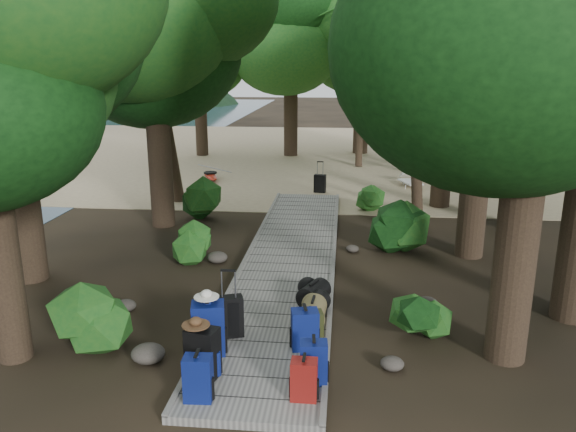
# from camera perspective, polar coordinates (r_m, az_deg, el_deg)

# --- Properties ---
(ground) EXTENTS (120.00, 120.00, 0.00)m
(ground) POSITION_cam_1_polar(r_m,az_deg,el_deg) (11.64, -0.23, -6.25)
(ground) COLOR #322619
(ground) RESTS_ON ground
(sand_beach) EXTENTS (40.00, 22.00, 0.02)m
(sand_beach) POSITION_cam_1_polar(r_m,az_deg,el_deg) (27.12, 3.32, 6.30)
(sand_beach) COLOR tan
(sand_beach) RESTS_ON ground
(boardwalk) EXTENTS (2.00, 12.00, 0.12)m
(boardwalk) POSITION_cam_1_polar(r_m,az_deg,el_deg) (12.55, 0.25, -4.32)
(boardwalk) COLOR gray
(boardwalk) RESTS_ON ground
(backpack_left_a) EXTENTS (0.37, 0.27, 0.67)m
(backpack_left_a) POSITION_cam_1_polar(r_m,az_deg,el_deg) (7.47, -9.13, -15.75)
(backpack_left_a) COLOR navy
(backpack_left_a) RESTS_ON boardwalk
(backpack_left_b) EXTENTS (0.49, 0.40, 0.78)m
(backpack_left_b) POSITION_cam_1_polar(r_m,az_deg,el_deg) (7.93, -8.66, -13.29)
(backpack_left_b) COLOR black
(backpack_left_b) RESTS_ON boardwalk
(backpack_left_c) EXTENTS (0.54, 0.43, 0.88)m
(backpack_left_c) POSITION_cam_1_polar(r_m,az_deg,el_deg) (8.46, -8.09, -10.97)
(backpack_left_c) COLOR navy
(backpack_left_c) RESTS_ON boardwalk
(backpack_right_a) EXTENTS (0.34, 0.24, 0.60)m
(backpack_right_a) POSITION_cam_1_polar(r_m,az_deg,el_deg) (7.42, 1.64, -16.08)
(backpack_right_a) COLOR maroon
(backpack_right_a) RESTS_ON boardwalk
(backpack_right_b) EXTENTS (0.39, 0.29, 0.66)m
(backpack_right_b) POSITION_cam_1_polar(r_m,az_deg,el_deg) (7.74, 2.62, -14.42)
(backpack_right_b) COLOR navy
(backpack_right_b) RESTS_ON boardwalk
(backpack_right_c) EXTENTS (0.45, 0.36, 0.68)m
(backpack_right_c) POSITION_cam_1_polar(r_m,az_deg,el_deg) (8.56, 1.72, -11.23)
(backpack_right_c) COLOR navy
(backpack_right_c) RESTS_ON boardwalk
(backpack_right_d) EXTENTS (0.40, 0.33, 0.54)m
(backpack_right_d) POSITION_cam_1_polar(r_m,az_deg,el_deg) (8.79, 2.38, -11.00)
(backpack_right_d) COLOR #353614
(backpack_right_d) RESTS_ON boardwalk
(duffel_right_khaki) EXTENTS (0.44, 0.63, 0.40)m
(duffel_right_khaki) POSITION_cam_1_polar(r_m,az_deg,el_deg) (9.38, 2.56, -9.70)
(duffel_right_khaki) COLOR olive
(duffel_right_khaki) RESTS_ON boardwalk
(duffel_right_black) EXTENTS (0.61, 0.73, 0.40)m
(duffel_right_black) POSITION_cam_1_polar(r_m,az_deg,el_deg) (10.07, 2.63, -7.88)
(duffel_right_black) COLOR black
(duffel_right_black) RESTS_ON boardwalk
(suitcase_on_boardwalk) EXTENTS (0.48, 0.36, 0.66)m
(suitcase_on_boardwalk) POSITION_cam_1_polar(r_m,az_deg,el_deg) (8.96, -5.97, -10.11)
(suitcase_on_boardwalk) COLOR black
(suitcase_on_boardwalk) RESTS_ON boardwalk
(lone_suitcase_on_sand) EXTENTS (0.42, 0.29, 0.61)m
(lone_suitcase_on_sand) POSITION_cam_1_polar(r_m,az_deg,el_deg) (18.99, 3.26, 3.32)
(lone_suitcase_on_sand) COLOR black
(lone_suitcase_on_sand) RESTS_ON sand_beach
(hat_brown) EXTENTS (0.38, 0.38, 0.11)m
(hat_brown) POSITION_cam_1_polar(r_m,az_deg,el_deg) (7.69, -9.36, -10.51)
(hat_brown) COLOR #51351E
(hat_brown) RESTS_ON backpack_left_b
(hat_white) EXTENTS (0.37, 0.37, 0.12)m
(hat_white) POSITION_cam_1_polar(r_m,az_deg,el_deg) (8.28, -8.30, -7.77)
(hat_white) COLOR silver
(hat_white) RESTS_ON backpack_left_c
(kayak) EXTENTS (2.10, 3.57, 0.35)m
(kayak) POSITION_cam_1_polar(r_m,az_deg,el_deg) (21.35, -7.90, 4.21)
(kayak) COLOR #A61D0E
(kayak) RESTS_ON sand_beach
(sun_lounger) EXTENTS (1.04, 1.73, 0.53)m
(sun_lounger) POSITION_cam_1_polar(r_m,az_deg,el_deg) (20.35, 12.34, 3.70)
(sun_lounger) COLOR silver
(sun_lounger) RESTS_ON sand_beach
(tree_right_a) EXTENTS (5.09, 5.09, 8.48)m
(tree_right_a) POSITION_cam_1_polar(r_m,az_deg,el_deg) (8.24, 23.96, 13.72)
(tree_right_a) COLOR black
(tree_right_a) RESTS_ON ground
(tree_right_c) EXTENTS (5.13, 5.13, 8.88)m
(tree_right_c) POSITION_cam_1_polar(r_m,az_deg,el_deg) (12.87, 19.51, 15.22)
(tree_right_c) COLOR black
(tree_right_c) RESTS_ON ground
(tree_right_d) EXTENTS (5.52, 5.52, 10.11)m
(tree_right_d) POSITION_cam_1_polar(r_m,az_deg,el_deg) (15.54, 24.24, 16.93)
(tree_right_d) COLOR black
(tree_right_d) RESTS_ON ground
(tree_right_e) EXTENTS (4.74, 4.74, 8.52)m
(tree_right_e) POSITION_cam_1_polar(r_m,az_deg,el_deg) (17.32, 16.11, 14.73)
(tree_right_e) COLOR black
(tree_right_e) RESTS_ON ground
(tree_right_f) EXTENTS (4.96, 4.96, 8.86)m
(tree_right_f) POSITION_cam_1_polar(r_m,az_deg,el_deg) (21.03, 21.02, 14.80)
(tree_right_f) COLOR black
(tree_right_f) RESTS_ON ground
(tree_left_b) EXTENTS (4.99, 4.99, 8.99)m
(tree_left_b) POSITION_cam_1_polar(r_m,az_deg,el_deg) (11.95, -26.92, 14.77)
(tree_left_b) COLOR black
(tree_left_b) RESTS_ON ground
(tree_left_c) EXTENTS (5.08, 5.08, 8.83)m
(tree_left_c) POSITION_cam_1_polar(r_m,az_deg,el_deg) (15.02, -13.49, 15.47)
(tree_left_c) COLOR black
(tree_left_c) RESTS_ON ground
(tree_back_a) EXTENTS (5.30, 5.30, 9.17)m
(tree_back_a) POSITION_cam_1_polar(r_m,az_deg,el_deg) (26.32, 0.29, 16.06)
(tree_back_a) COLOR black
(tree_back_a) RESTS_ON ground
(tree_back_b) EXTENTS (5.69, 5.69, 10.17)m
(tree_back_b) POSITION_cam_1_polar(r_m,az_deg,el_deg) (27.27, 7.70, 16.95)
(tree_back_b) COLOR black
(tree_back_b) RESTS_ON ground
(tree_back_c) EXTENTS (5.23, 5.23, 9.42)m
(tree_back_c) POSITION_cam_1_polar(r_m,az_deg,el_deg) (25.85, 14.79, 15.85)
(tree_back_c) COLOR black
(tree_back_c) RESTS_ON ground
(tree_back_d) EXTENTS (4.82, 4.82, 8.03)m
(tree_back_d) POSITION_cam_1_polar(r_m,az_deg,el_deg) (26.70, -9.03, 14.64)
(tree_back_d) COLOR black
(tree_back_d) RESTS_ON ground
(palm_right_a) EXTENTS (4.35, 4.35, 7.41)m
(palm_right_a) POSITION_cam_1_polar(r_m,az_deg,el_deg) (16.37, 14.14, 12.90)
(palm_right_a) COLOR #174413
(palm_right_a) RESTS_ON ground
(palm_right_b) EXTENTS (4.95, 4.95, 9.57)m
(palm_right_b) POSITION_cam_1_polar(r_m,az_deg,el_deg) (21.73, 16.09, 16.14)
(palm_right_b) COLOR #174413
(palm_right_b) RESTS_ON ground
(palm_right_c) EXTENTS (4.04, 4.04, 6.43)m
(palm_right_c) POSITION_cam_1_polar(r_m,az_deg,el_deg) (23.81, 7.98, 12.67)
(palm_right_c) COLOR #174413
(palm_right_c) RESTS_ON ground
(palm_left_a) EXTENTS (4.88, 4.88, 7.76)m
(palm_left_a) POSITION_cam_1_polar(r_m,az_deg,el_deg) (17.68, -12.57, 13.71)
(palm_left_a) COLOR #174413
(palm_left_a) RESTS_ON ground
(rock_left_a) EXTENTS (0.51, 0.45, 0.28)m
(rock_left_a) POSITION_cam_1_polar(r_m,az_deg,el_deg) (8.77, -14.03, -13.40)
(rock_left_a) COLOR #4C473F
(rock_left_a) RESTS_ON ground
(rock_left_b) EXTENTS (0.37, 0.34, 0.21)m
(rock_left_b) POSITION_cam_1_polar(r_m,az_deg,el_deg) (10.52, -16.16, -8.72)
(rock_left_b) COLOR #4C473F
(rock_left_b) RESTS_ON ground
(rock_left_c) EXTENTS (0.45, 0.41, 0.25)m
(rock_left_c) POSITION_cam_1_polar(r_m,az_deg,el_deg) (12.51, -7.20, -4.19)
(rock_left_c) COLOR #4C473F
(rock_left_c) RESTS_ON ground
(rock_left_d) EXTENTS (0.26, 0.23, 0.14)m
(rock_left_d) POSITION_cam_1_polar(r_m,az_deg,el_deg) (14.53, -9.04, -1.68)
(rock_left_d) COLOR #4C473F
(rock_left_d) RESTS_ON ground
(rock_right_a) EXTENTS (0.35, 0.31, 0.19)m
(rock_right_a) POSITION_cam_1_polar(r_m,az_deg,el_deg) (8.49, 10.53, -14.52)
(rock_right_a) COLOR #4C473F
(rock_right_a) RESTS_ON ground
(rock_right_b) EXTENTS (0.41, 0.37, 0.23)m
(rock_right_b) POSITION_cam_1_polar(r_m,az_deg,el_deg) (10.48, 13.91, -8.60)
(rock_right_b) COLOR #4C473F
(rock_right_b) RESTS_ON ground
(rock_right_c) EXTENTS (0.30, 0.27, 0.17)m
(rock_right_c) POSITION_cam_1_polar(r_m,az_deg,el_deg) (13.19, 6.57, -3.32)
(rock_right_c) COLOR #4C473F
(rock_right_c) RESTS_ON ground
(rock_right_d) EXTENTS (0.63, 0.57, 0.35)m
(rock_right_d) POSITION_cam_1_polar(r_m,az_deg,el_deg) (15.17, 12.84, -0.74)
(rock_right_d) COLOR #4C473F
(rock_right_d) RESTS_ON ground
(shrub_left_a) EXTENTS (1.21, 1.21, 1.09)m
(shrub_left_a) POSITION_cam_1_polar(r_m,az_deg,el_deg) (9.26, -19.50, -9.43)
(shrub_left_a) COLOR #174F1A
(shrub_left_a) RESTS_ON ground
(shrub_left_b) EXTENTS (0.90, 0.90, 0.81)m
(shrub_left_b) POSITION_cam_1_polar(r_m,az_deg,el_deg) (12.63, -9.16, -2.72)
(shrub_left_b) COLOR #174F1A
(shrub_left_b) RESTS_ON ground
(shrub_left_c) EXTENTS (1.35, 1.35, 1.21)m
(shrub_left_c) POSITION_cam_1_polar(r_m,az_deg,el_deg) (15.96, -8.49, 1.87)
(shrub_left_c) COLOR #174F1A
(shrub_left_c) RESTS_ON ground
(shrub_right_a) EXTENTS (0.86, 0.86, 0.78)m
(shrub_right_a) POSITION_cam_1_polar(r_m,az_deg,el_deg) (9.26, 13.83, -10.05)
(shrub_right_a) COLOR #174F1A
(shrub_right_a) RESTS_ON ground
(shrub_right_b) EXTENTS (1.33, 1.33, 1.19)m
(shrub_right_b) POSITION_cam_1_polar(r_m,az_deg,el_deg) (13.14, 11.25, -1.24)
(shrub_right_b) COLOR #174F1A
(shrub_right_b) RESTS_ON ground
(shrub_right_c) EXTENTS (0.94, 0.94, 0.84)m
(shrub_right_c) POSITION_cam_1_polar(r_m,az_deg,el_deg) (16.74, 8.15, 1.88)
(shrub_right_c) COLOR #174F1A
(shrub_right_c) RESTS_ON ground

